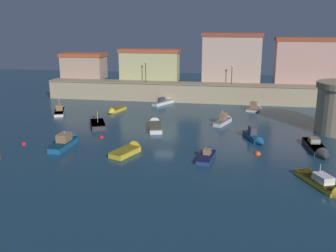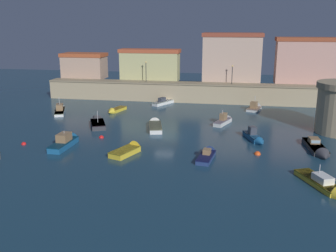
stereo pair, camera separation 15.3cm
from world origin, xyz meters
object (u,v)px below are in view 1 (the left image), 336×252
Objects in this scene: quay_lamp_1 at (232,71)px; moored_boat_5 at (115,110)px; moored_boat_1 at (328,186)px; moored_boat_2 at (97,123)px; moored_boat_3 at (130,150)px; mooring_buoy_0 at (24,144)px; moored_boat_10 at (208,154)px; moored_boat_8 at (67,141)px; moored_boat_11 at (60,109)px; mooring_buoy_1 at (101,138)px; mooring_buoy_2 at (258,154)px; moored_boat_7 at (255,107)px; moored_boat_4 at (224,120)px; moored_boat_13 at (155,125)px; quay_lamp_0 at (146,68)px; moored_boat_0 at (166,101)px; moored_boat_12 at (318,149)px; moored_boat_6 at (255,137)px.

moored_boat_5 is at bearing -149.99° from quay_lamp_1.
moored_boat_1 is (9.32, -37.96, -5.56)m from quay_lamp_1.
moored_boat_2 is at bearing 15.90° from moored_boat_5.
moored_boat_3 is 8.58× the size of mooring_buoy_0.
moored_boat_3 is 0.96× the size of moored_boat_10.
moored_boat_11 is at bearing 29.01° from moored_boat_8.
moored_boat_3 reaches higher than mooring_buoy_1.
moored_boat_5 is 7.97× the size of mooring_buoy_0.
moored_boat_1 is 28.20m from mooring_buoy_1.
quay_lamp_1 is 39.56m from mooring_buoy_0.
moored_boat_5 is 15.24m from mooring_buoy_1.
moored_boat_10 is at bearing -1.57° from mooring_buoy_0.
moored_boat_10 reaches higher than mooring_buoy_2.
moored_boat_2 is 1.17× the size of moored_boat_3.
moored_boat_2 is at bearing 138.56° from moored_boat_7.
moored_boat_4 is (18.34, 4.39, 0.08)m from moored_boat_2.
moored_boat_13 is at bearing 133.72° from moored_boat_4.
quay_lamp_0 is at bearing 92.22° from moored_boat_7.
moored_boat_1 reaches higher than moored_boat_0.
mooring_buoy_1 is (-26.73, 1.03, -0.33)m from moored_boat_12.
moored_boat_1 is 0.97× the size of moored_boat_11.
moored_boat_10 is at bearing -68.23° from moored_boat_3.
moored_boat_2 reaches higher than moored_boat_4.
moored_boat_1 is 15.37m from moored_boat_6.
moored_boat_3 is at bearing -158.99° from moored_boat_11.
moored_boat_6 is 1.16× the size of moored_boat_7.
moored_boat_0 reaches higher than mooring_buoy_0.
mooring_buoy_1 is 0.85× the size of mooring_buoy_2.
moored_boat_6 is at bearing 75.91° from moored_boat_5.
moored_boat_1 is 1.07× the size of moored_boat_8.
moored_boat_0 is 30.03m from moored_boat_10.
moored_boat_6 reaches higher than moored_boat_5.
mooring_buoy_1 is (-14.26, 5.02, -0.32)m from moored_boat_10.
moored_boat_6 is at bearing 91.31° from mooring_buoy_2.
moored_boat_6 is 5.43m from mooring_buoy_2.
moored_boat_3 is at bearing -150.24° from moored_boat_0.
mooring_buoy_1 is 20.03m from mooring_buoy_2.
moored_boat_11 is 35.91m from mooring_buoy_2.
moored_boat_0 is 11.03m from moored_boat_5.
quay_lamp_1 is 0.71× the size of moored_boat_5.
moored_boat_8 reaches higher than moored_boat_0.
moored_boat_4 is at bearing -80.61° from moored_boat_13.
moored_boat_5 is 26.31m from moored_boat_10.
moored_boat_6 is 0.81× the size of moored_boat_13.
moored_boat_6 is 28.90m from mooring_buoy_0.
moored_boat_3 is (5.30, -31.06, -5.80)m from quay_lamp_0.
moored_boat_10 is (9.02, 0.08, -0.03)m from moored_boat_3.
moored_boat_8 is at bearing 14.74° from moored_boat_5.
moored_boat_8 is (-0.30, -9.89, 0.16)m from moored_boat_2.
quay_lamp_1 reaches higher than moored_boat_5.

